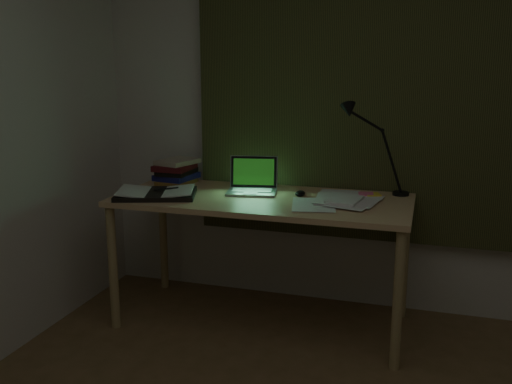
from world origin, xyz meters
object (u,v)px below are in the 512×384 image
(desk, at_px, (262,261))
(laptop, at_px, (252,176))
(loose_papers, at_px, (335,200))
(desk_lamp, at_px, (403,151))
(book_stack, at_px, (176,171))
(open_textbook, at_px, (156,193))

(desk, relative_size, laptop, 5.19)
(loose_papers, distance_m, desk_lamp, 0.50)
(desk, height_order, loose_papers, loose_papers)
(desk, height_order, laptop, laptop)
(loose_papers, bearing_deg, book_stack, 170.10)
(open_textbook, distance_m, desk_lamp, 1.43)
(open_textbook, xyz_separation_m, loose_papers, (1.01, 0.17, -0.01))
(open_textbook, xyz_separation_m, book_stack, (-0.03, 0.35, 0.06))
(open_textbook, distance_m, book_stack, 0.36)
(open_textbook, bearing_deg, desk, -4.70)
(laptop, xyz_separation_m, book_stack, (-0.54, 0.12, -0.02))
(desk, relative_size, book_stack, 6.76)
(loose_papers, height_order, desk_lamp, desk_lamp)
(desk, relative_size, open_textbook, 3.75)
(loose_papers, bearing_deg, desk, -176.83)
(book_stack, height_order, desk_lamp, desk_lamp)
(book_stack, distance_m, loose_papers, 1.06)
(open_textbook, relative_size, book_stack, 1.80)
(open_textbook, distance_m, loose_papers, 1.02)
(open_textbook, relative_size, loose_papers, 1.15)
(desk, xyz_separation_m, book_stack, (-0.63, 0.20, 0.46))
(desk_lamp, bearing_deg, book_stack, -174.32)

